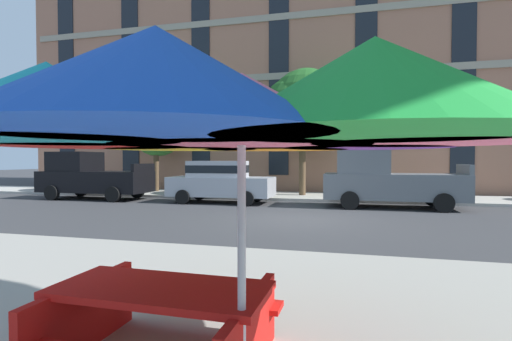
{
  "coord_description": "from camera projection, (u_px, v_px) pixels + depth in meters",
  "views": [
    {
      "loc": [
        1.65,
        -11.55,
        1.83
      ],
      "look_at": [
        -2.1,
        3.2,
        1.4
      ],
      "focal_mm": 26.67,
      "sensor_mm": 36.0,
      "label": 1
    }
  ],
  "objects": [
    {
      "name": "ground_plane",
      "position": [
        297.0,
        219.0,
        11.65
      ],
      "size": [
        120.0,
        120.0,
        0.0
      ],
      "primitive_type": "plane",
      "color": "#38383A"
    },
    {
      "name": "sidewalk_far",
      "position": [
        317.0,
        197.0,
        18.23
      ],
      "size": [
        56.0,
        3.6,
        0.12
      ],
      "primitive_type": "cube",
      "color": "#B2ADA3",
      "rests_on": "ground"
    },
    {
      "name": "apartment_building",
      "position": [
        328.0,
        46.0,
        25.9
      ],
      "size": [
        36.59,
        12.08,
        19.2
      ],
      "color": "#A87056",
      "rests_on": "ground"
    },
    {
      "name": "pickup_black",
      "position": [
        91.0,
        177.0,
        17.71
      ],
      "size": [
        5.1,
        2.12,
        2.2
      ],
      "color": "black",
      "rests_on": "ground"
    },
    {
      "name": "sedan_silver",
      "position": [
        220.0,
        180.0,
        16.14
      ],
      "size": [
        4.4,
        1.98,
        1.78
      ],
      "color": "#A8AAB2",
      "rests_on": "ground"
    },
    {
      "name": "pickup_gray",
      "position": [
        386.0,
        181.0,
        14.48
      ],
      "size": [
        5.1,
        2.12,
        2.2
      ],
      "color": "slate",
      "rests_on": "ground"
    },
    {
      "name": "street_tree_left",
      "position": [
        150.0,
        119.0,
        20.56
      ],
      "size": [
        3.64,
        3.81,
        6.06
      ],
      "color": "brown",
      "rests_on": "ground"
    },
    {
      "name": "street_tree_middle",
      "position": [
        305.0,
        111.0,
        18.35
      ],
      "size": [
        4.08,
        3.75,
        6.22
      ],
      "color": "brown",
      "rests_on": "ground"
    },
    {
      "name": "patio_umbrella",
      "position": [
        242.0,
        114.0,
        2.65
      ],
      "size": [
        3.81,
        3.81,
        2.43
      ],
      "color": "silver",
      "rests_on": "ground"
    },
    {
      "name": "picnic_table",
      "position": [
        161.0,
        320.0,
        3.18
      ],
      "size": [
        1.83,
        1.55,
        0.77
      ],
      "color": "red",
      "rests_on": "ground"
    }
  ]
}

